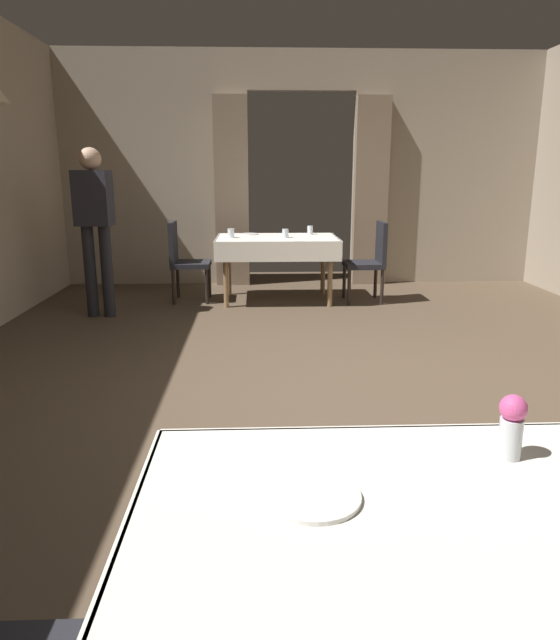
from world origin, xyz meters
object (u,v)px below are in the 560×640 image
Objects in this scene: glass_mid_c at (285,233)px; plate_mid_d at (249,234)px; glass_mid_a at (310,230)px; person_waiter_by_doorway at (95,218)px; dining_table_near at (447,574)px; chair_mid_right at (371,258)px; dining_table_mid at (277,244)px; flower_vase_near at (512,424)px; chair_mid_left at (184,257)px; plate_near_b at (313,497)px; glass_mid_b at (231,233)px.

plate_mid_d is (-0.42, 0.38, -0.04)m from glass_mid_c.
person_waiter_by_doorway is at bearing -156.22° from glass_mid_a.
dining_table_near is 5.65m from glass_mid_c.
chair_mid_right is 0.83m from glass_mid_a.
plate_mid_d is at bearing 33.05° from person_waiter_by_doorway.
glass_mid_a reaches higher than dining_table_near.
dining_table_mid is 8.09× the size of flower_vase_near.
person_waiter_by_doorway reaches higher than chair_mid_left.
glass_mid_c is (1.18, -0.10, 0.29)m from chair_mid_left.
chair_mid_right is at bearing -5.17° from dining_table_mid.
dining_table_near is at bearing -67.82° from person_waiter_by_doorway.
glass_mid_a is (-0.01, 5.70, -0.04)m from flower_vase_near.
glass_mid_a is at bearing 23.78° from person_waiter_by_doorway.
chair_mid_left is 2.18m from chair_mid_right.
chair_mid_right is at bearing 82.84° from flower_vase_near.
dining_table_mid is 1.51× the size of chair_mid_left.
chair_mid_right is 5.36m from flower_vase_near.
plate_near_b is at bearing -91.13° from dining_table_mid.
glass_mid_c is at bearing -4.67° from chair_mid_left.
dining_table_near is at bearing -83.06° from glass_mid_b.
glass_mid_a is at bearing -0.23° from plate_mid_d.
glass_mid_b is at bearing 100.08° from flower_vase_near.
glass_mid_a is (0.52, 5.88, 0.05)m from plate_near_b.
flower_vase_near is 1.68× the size of glass_mid_a.
plate_mid_d is (-0.21, 5.88, 0.00)m from plate_near_b.
glass_mid_b reaches higher than glass_mid_c.
glass_mid_b reaches higher than plate_mid_d.
glass_mid_c is at bearing 93.50° from flower_vase_near.
glass_mid_b is at bearing 96.94° from dining_table_near.
flower_vase_near is 5.75m from plate_mid_d.
plate_near_b is 2.08× the size of glass_mid_b.
person_waiter_by_doorway is (-2.97, -0.62, 0.51)m from chair_mid_right.
glass_mid_a is 0.06× the size of person_waiter_by_doorway.
flower_vase_near is at bearing -82.57° from plate_mid_d.
chair_mid_right reaches higher than plate_near_b.
dining_table_mid is 6.39× the size of plate_near_b.
glass_mid_a is at bearing 49.52° from glass_mid_c.
flower_vase_near reaches higher than glass_mid_c.
chair_mid_right is 5.62m from plate_near_b.
person_waiter_by_doorway reaches higher than dining_table_mid.
flower_vase_near is at bearing 51.29° from dining_table_near.
glass_mid_c is 0.56m from plate_mid_d.
glass_mid_b is at bearing -119.75° from plate_mid_d.
plate_mid_d is (-0.48, 6.02, 0.10)m from dining_table_near.
glass_mid_b is 0.62m from glass_mid_c.
plate_near_b is 5.19m from person_waiter_by_doorway.
flower_vase_near is at bearing -89.93° from glass_mid_a.
person_waiter_by_doorway is at bearing 110.02° from plate_near_b.
flower_vase_near reaches higher than dining_table_near.
flower_vase_near is at bearing -86.50° from glass_mid_c.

